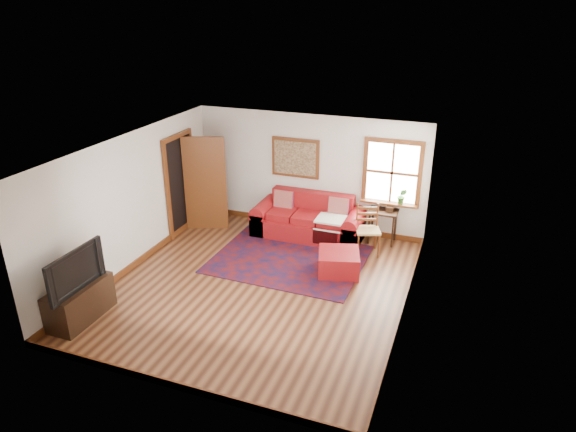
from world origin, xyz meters
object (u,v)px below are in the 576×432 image
at_px(side_table, 383,216).
at_px(ladder_back_chair, 368,227).
at_px(media_cabinet, 80,302).
at_px(red_leather_sofa, 309,222).
at_px(red_ottoman, 339,262).

relative_size(side_table, ladder_back_chair, 0.71).
xyz_separation_m(ladder_back_chair, media_cabinet, (-3.71, -3.84, -0.23)).
relative_size(red_leather_sofa, ladder_back_chair, 2.33).
relative_size(red_leather_sofa, media_cabinet, 2.10).
distance_m(red_ottoman, side_table, 1.68).
height_order(ladder_back_chair, media_cabinet, ladder_back_chair).
xyz_separation_m(red_leather_sofa, media_cabinet, (-2.40, -4.17, 0.00)).
xyz_separation_m(red_leather_sofa, side_table, (1.51, 0.22, 0.28)).
xyz_separation_m(side_table, media_cabinet, (-3.91, -4.39, -0.28)).
height_order(red_leather_sofa, media_cabinet, red_leather_sofa).
relative_size(red_ottoman, side_table, 1.04).
distance_m(red_leather_sofa, side_table, 1.56).
distance_m(red_leather_sofa, media_cabinet, 4.81).
bearing_deg(red_leather_sofa, red_ottoman, -52.83).
xyz_separation_m(red_leather_sofa, red_ottoman, (1.02, -1.34, -0.09)).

